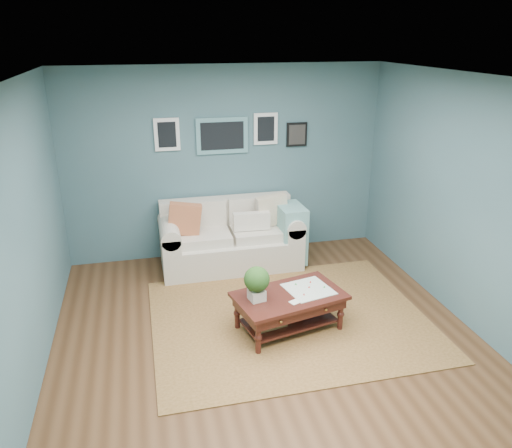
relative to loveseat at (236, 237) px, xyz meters
name	(u,v)px	position (x,y,z in m)	size (l,w,h in m)	color
room_shell	(270,223)	(-0.03, -1.97, 0.95)	(5.00, 5.02, 2.70)	brown
area_rug	(289,319)	(0.31, -1.59, -0.40)	(3.10, 2.48, 0.01)	brown
loveseat	(236,237)	(0.00, 0.00, 0.00)	(1.96, 0.89, 1.01)	silver
coffee_table	(284,301)	(0.18, -1.79, -0.05)	(1.29, 0.92, 0.82)	#351611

